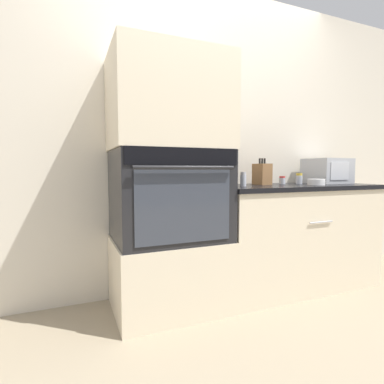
{
  "coord_description": "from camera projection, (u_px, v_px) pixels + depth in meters",
  "views": [
    {
      "loc": [
        -1.04,
        -1.69,
        0.99
      ],
      "look_at": [
        -0.25,
        0.21,
        0.84
      ],
      "focal_mm": 28.0,
      "sensor_mm": 36.0,
      "label": 1
    }
  ],
  "objects": [
    {
      "name": "ground_plane",
      "position": [
        238.0,
        316.0,
        2.03
      ],
      "size": [
        12.0,
        12.0,
        0.0
      ],
      "primitive_type": "plane",
      "color": "gray"
    },
    {
      "name": "wall_back",
      "position": [
        201.0,
        139.0,
        2.52
      ],
      "size": [
        8.0,
        0.05,
        2.5
      ],
      "color": "beige",
      "rests_on": "ground_plane"
    },
    {
      "name": "oven_cabinet_base",
      "position": [
        170.0,
        273.0,
        2.14
      ],
      "size": [
        0.78,
        0.6,
        0.5
      ],
      "color": "beige",
      "rests_on": "ground_plane"
    },
    {
      "name": "wall_oven",
      "position": [
        169.0,
        195.0,
        2.09
      ],
      "size": [
        0.76,
        0.64,
        0.62
      ],
      "color": "black",
      "rests_on": "oven_cabinet_base"
    },
    {
      "name": "oven_cabinet_upper",
      "position": [
        169.0,
        103.0,
        2.05
      ],
      "size": [
        0.78,
        0.6,
        0.64
      ],
      "color": "beige",
      "rests_on": "wall_oven"
    },
    {
      "name": "counter_unit",
      "position": [
        292.0,
        235.0,
        2.55
      ],
      "size": [
        1.43,
        0.63,
        0.87
      ],
      "color": "beige",
      "rests_on": "ground_plane"
    },
    {
      "name": "microwave",
      "position": [
        327.0,
        171.0,
        2.77
      ],
      "size": [
        0.34,
        0.33,
        0.23
      ],
      "color": "#B2B5BA",
      "rests_on": "counter_unit"
    },
    {
      "name": "knife_block",
      "position": [
        262.0,
        174.0,
        2.52
      ],
      "size": [
        0.1,
        0.15,
        0.22
      ],
      "color": "olive",
      "rests_on": "counter_unit"
    },
    {
      "name": "bowl",
      "position": [
        316.0,
        182.0,
        2.44
      ],
      "size": [
        0.14,
        0.14,
        0.05
      ],
      "color": "white",
      "rests_on": "counter_unit"
    },
    {
      "name": "condiment_jar_near",
      "position": [
        299.0,
        179.0,
        2.64
      ],
      "size": [
        0.06,
        0.06,
        0.1
      ],
      "color": "silver",
      "rests_on": "counter_unit"
    },
    {
      "name": "condiment_jar_mid",
      "position": [
        243.0,
        179.0,
        2.25
      ],
      "size": [
        0.05,
        0.05,
        0.11
      ],
      "color": "silver",
      "rests_on": "counter_unit"
    },
    {
      "name": "condiment_jar_far",
      "position": [
        282.0,
        180.0,
        2.61
      ],
      "size": [
        0.05,
        0.05,
        0.07
      ],
      "color": "silver",
      "rests_on": "counter_unit"
    }
  ]
}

